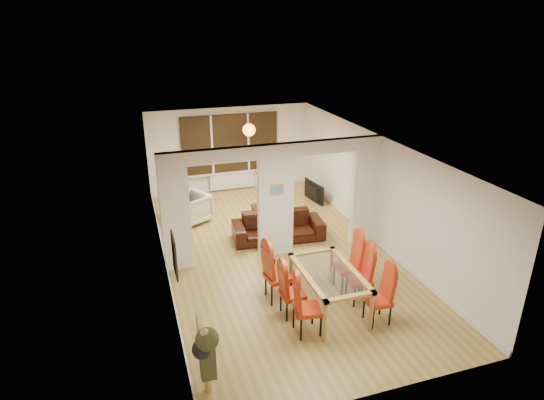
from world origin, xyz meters
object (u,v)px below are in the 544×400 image
dining_chair_lc (278,272)px  armchair (191,208)px  dining_table (328,290)px  dining_chair_la (307,305)px  dining_chair_ra (378,297)px  sofa (278,227)px  person (183,192)px  dining_chair_rc (348,264)px  television (311,192)px  bowl (264,205)px  dining_chair_rb (359,276)px  bottle (269,203)px  dining_chair_lb (293,290)px  coffee_table (270,209)px

dining_chair_lc → armchair: bearing=96.1°
dining_table → dining_chair_la: bearing=-140.9°
dining_chair_ra → sofa: size_ratio=0.47×
sofa → person: size_ratio=1.35×
dining_chair_rc → television: bearing=80.4°
dining_chair_la → bowl: 5.25m
dining_chair_ra → dining_chair_rb: size_ratio=0.98×
bottle → television: bearing=20.5°
dining_chair_rb → bottle: bearing=103.5°
armchair → dining_chair_rc: bearing=2.2°
dining_chair_rc → person: size_ratio=0.69×
sofa → television: bearing=55.8°
person → dining_table: bearing=-1.9°
dining_chair_rb → television: dining_chair_rb is taller
dining_chair_rb → armchair: dining_chair_rb is taller
dining_chair_lc → dining_chair_rb: (1.44, -0.53, -0.05)m
dining_chair_la → dining_chair_rc: bearing=49.5°
dining_chair_lb → dining_chair_ra: size_ratio=0.99×
coffee_table → dining_chair_lb: bearing=-102.5°
dining_chair_lc → dining_chair_ra: 1.89m
dining_table → coffee_table: dining_table is taller
dining_chair_la → dining_table: bearing=49.8°
dining_chair_lb → sofa: (0.74, 3.02, -0.19)m
coffee_table → dining_chair_lc: bearing=-105.3°
dining_chair_lc → armchair: dining_chair_lc is taller
dining_chair_la → television: 6.09m
television → armchair: bearing=87.6°
bottle → armchair: bearing=175.3°
dining_table → dining_chair_rb: dining_chair_rb is taller
bowl → dining_table: bearing=-92.2°
dining_table → television: 5.40m
dining_chair_rc → coffee_table: 4.19m
armchair → television: armchair is taller
dining_chair_ra → television: dining_chair_ra is taller
television → sofa: bearing=131.7°
dining_chair_ra → person: size_ratio=0.63×
dining_table → bottle: (0.30, 4.55, -0.05)m
dining_chair_lc → bowl: size_ratio=5.92×
coffee_table → bowl: bowl is taller
dining_chair_rc → dining_table: bearing=-137.5°
dining_chair_ra → television: size_ratio=1.02×
dining_chair_lb → dining_table: bearing=-4.5°
sofa → person: (-2.05, 1.81, 0.50)m
dining_chair_rc → armchair: 4.89m
dining_chair_la → bowl: dining_chair_la is taller
dining_chair_la → dining_chair_rb: size_ratio=1.03×
dining_chair_lb → dining_chair_rc: (1.33, 0.46, 0.05)m
dining_table → bowl: 4.68m
dining_chair_rb → person: 5.50m
dining_chair_rc → dining_chair_rb: bearing=-81.4°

